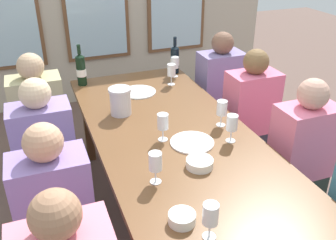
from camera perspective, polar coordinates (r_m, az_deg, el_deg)
name	(u,v)px	position (r m, az deg, el deg)	size (l,w,h in m)	color
ground_plane	(173,223)	(2.82, 0.72, -15.24)	(12.00, 12.00, 0.00)	brown
dining_table	(173,143)	(2.41, 0.81, -3.51)	(0.97, 2.28, 0.74)	brown
white_plate_0	(139,92)	(2.96, -4.44, 4.25)	(0.27, 0.27, 0.01)	white
white_plate_1	(192,142)	(2.28, 3.65, -3.38)	(0.27, 0.27, 0.01)	white
metal_pitcher	(120,101)	(2.60, -7.19, 2.85)	(0.16, 0.16, 0.19)	silver
wine_bottle_0	(175,59)	(3.33, 1.03, 9.17)	(0.08, 0.08, 0.32)	black
wine_bottle_1	(81,70)	(3.14, -12.99, 7.43)	(0.08, 0.08, 0.33)	black
tasting_bowl_0	(200,163)	(2.06, 4.86, -6.49)	(0.15, 0.15, 0.05)	white
tasting_bowl_1	(182,218)	(1.72, 2.12, -14.59)	(0.12, 0.12, 0.05)	silver
wine_glass_0	(171,71)	(3.06, 0.51, 7.41)	(0.07, 0.07, 0.17)	white
wine_glass_1	(155,163)	(1.89, -1.92, -6.47)	(0.07, 0.07, 0.17)	white
wine_glass_2	(175,63)	(3.23, 1.02, 8.53)	(0.07, 0.07, 0.17)	white
wine_glass_3	(163,123)	(2.25, -0.79, -0.43)	(0.07, 0.07, 0.17)	white
wine_glass_4	(222,109)	(2.44, 8.13, 1.63)	(0.07, 0.07, 0.17)	white
wine_glass_5	(211,215)	(1.60, 6.44, -14.01)	(0.07, 0.07, 0.17)	white
wine_glass_6	(232,123)	(2.27, 9.63, -0.49)	(0.07, 0.07, 0.17)	white
seated_person_0	(47,162)	(2.61, -17.77, -6.01)	(0.38, 0.24, 1.11)	#312D40
seated_person_1	(249,121)	(3.05, 12.17, -0.15)	(0.38, 0.24, 1.11)	#2E303E
seated_person_2	(57,222)	(2.13, -16.34, -14.61)	(0.38, 0.24, 1.11)	#2E3039
seated_person_3	(300,162)	(2.63, 19.28, -6.07)	(0.38, 0.24, 1.11)	#28322B
seated_person_4	(41,127)	(3.06, -18.59, -0.98)	(0.38, 0.24, 1.11)	#282C39
seated_person_5	(219,96)	(3.44, 7.70, 3.59)	(0.38, 0.24, 1.11)	#2B2143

